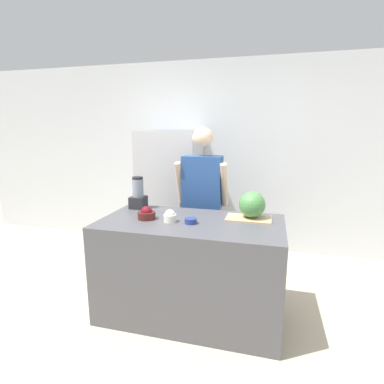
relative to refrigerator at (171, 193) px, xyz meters
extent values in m
plane|color=beige|center=(0.66, -1.80, -0.83)|extent=(14.00, 14.00, 0.00)
cube|color=silver|center=(0.66, 0.37, 0.47)|extent=(8.00, 0.06, 2.60)
cube|color=#4C4C51|center=(0.66, -1.38, -0.38)|extent=(1.60, 0.84, 0.89)
cube|color=#B7B7BC|center=(0.00, 0.00, 0.00)|extent=(0.79, 0.64, 1.66)
cylinder|color=gray|center=(0.24, -0.33, 0.17)|extent=(0.02, 0.02, 0.58)
cube|color=#333338|center=(0.60, -0.66, -0.42)|extent=(0.32, 0.18, 0.82)
cube|color=#284C8C|center=(0.60, -0.66, 0.28)|extent=(0.42, 0.22, 0.58)
sphere|color=beige|center=(0.60, -0.66, 0.77)|extent=(0.22, 0.22, 0.22)
cylinder|color=beige|center=(0.35, -0.70, 0.27)|extent=(0.07, 0.23, 0.49)
cylinder|color=beige|center=(0.85, -0.70, 0.27)|extent=(0.07, 0.23, 0.49)
cube|color=tan|center=(1.15, -1.20, 0.07)|extent=(0.40, 0.24, 0.01)
sphere|color=#4C8C47|center=(1.17, -1.18, 0.19)|extent=(0.23, 0.23, 0.23)
cylinder|color=#511E19|center=(0.26, -1.43, 0.10)|extent=(0.16, 0.16, 0.06)
sphere|color=maroon|center=(0.26, -1.43, 0.13)|extent=(0.10, 0.10, 0.10)
cylinder|color=white|center=(0.49, -1.45, 0.10)|extent=(0.11, 0.11, 0.06)
sphere|color=white|center=(0.49, -1.45, 0.13)|extent=(0.09, 0.09, 0.09)
cylinder|color=navy|center=(0.68, -1.45, 0.09)|extent=(0.10, 0.10, 0.05)
cube|color=#28282D|center=(0.03, -1.09, 0.12)|extent=(0.15, 0.15, 0.12)
cylinder|color=gray|center=(0.03, -1.09, 0.27)|extent=(0.11, 0.11, 0.18)
cylinder|color=black|center=(0.03, -1.09, 0.37)|extent=(0.11, 0.11, 0.02)
camera|label=1|loc=(1.32, -3.81, 0.85)|focal=28.00mm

